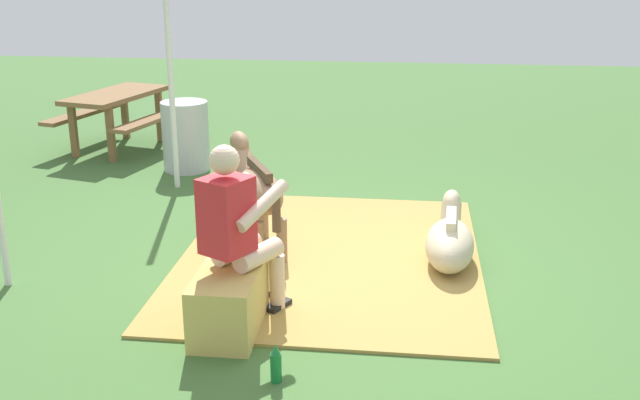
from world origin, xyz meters
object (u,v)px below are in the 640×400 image
Objects in this scene: hay_bale at (228,303)px; person_seated at (238,227)px; tent_pole_right at (171,84)px; picnic_bench at (117,106)px; pony_lying at (450,240)px; water_barrel at (186,136)px; pony_standing at (257,188)px; soda_bottle at (276,364)px.

person_seated reaches higher than hay_bale.
tent_pole_right is 2.06m from picnic_bench.
pony_lying is (1.29, -1.51, -0.53)m from person_seated.
hay_bale is 5.40m from picnic_bench.
water_barrel is at bearing 51.04° from pony_lying.
person_seated reaches higher than water_barrel.
pony_standing reaches higher than water_barrel.
hay_bale is at bearing -156.94° from tent_pole_right.
picnic_bench is at bearing 37.96° from pony_standing.
picnic_bench is (4.56, 2.66, -0.14)m from person_seated.
picnic_bench reaches higher than pony_lying.
person_seated reaches higher than pony_standing.
tent_pole_right is 1.29× the size of picnic_bench.
pony_lying is at bearing -91.63° from pony_standing.
person_seated is at bearing 27.36° from soda_bottle.
picnic_bench is at bearing 51.86° from pony_lying.
tent_pole_right is at bearing 25.38° from soda_bottle.
picnic_bench is (5.30, 3.04, 0.46)m from soda_bottle.
person_seated reaches higher than pony_lying.
water_barrel is 1.01m from tent_pole_right.
hay_bale is at bearing 36.44° from soda_bottle.
tent_pole_right is (1.74, 2.91, 0.96)m from pony_lying.
tent_pole_right is at bearing -140.72° from picnic_bench.
hay_bale is 0.40× the size of picnic_bench.
hay_bale is 0.73m from soda_bottle.
pony_lying is at bearing -29.10° from soda_bottle.
tent_pole_right is at bearing 59.16° from pony_lying.
soda_bottle is 0.30× the size of water_barrel.
pony_standing is at bearing 6.13° from person_seated.
water_barrel is 1.45m from picnic_bench.
soda_bottle is at bearing -157.18° from water_barrel.
pony_lying is 2.32m from soda_bottle.
pony_standing is 4.99× the size of soda_bottle.
water_barrel is 0.36× the size of tent_pole_right.
hay_bale is 3.58m from tent_pole_right.
pony_standing is 1.69m from pony_lying.
pony_standing is 4.09m from picnic_bench.
tent_pole_right reaches higher than person_seated.
person_seated is 0.98× the size of pony_lying.
person_seated reaches higher than soda_bottle.
soda_bottle is (-0.58, -0.43, -0.10)m from hay_bale.
pony_standing is 0.70× the size of picnic_bench.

